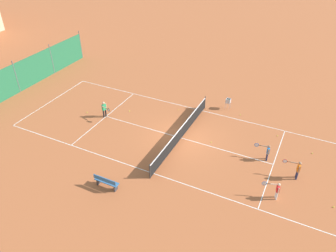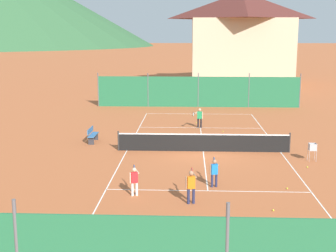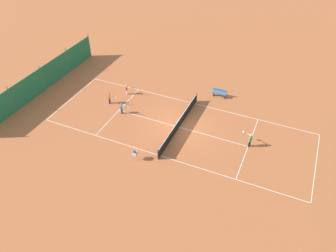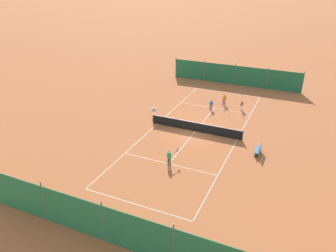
{
  "view_description": "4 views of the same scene",
  "coord_description": "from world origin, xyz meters",
  "px_view_note": "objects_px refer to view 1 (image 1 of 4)",
  "views": [
    {
      "loc": [
        -17.08,
        -7.38,
        13.64
      ],
      "look_at": [
        -0.81,
        0.64,
        1.32
      ],
      "focal_mm": 35.0,
      "sensor_mm": 36.0,
      "label": 1
    },
    {
      "loc": [
        -0.79,
        -24.28,
        6.17
      ],
      "look_at": [
        -2.0,
        2.47,
        0.88
      ],
      "focal_mm": 50.0,
      "sensor_mm": 36.0,
      "label": 2
    },
    {
      "loc": [
        21.67,
        8.49,
        19.07
      ],
      "look_at": [
        1.13,
        -0.63,
        0.78
      ],
      "focal_mm": 35.0,
      "sensor_mm": 36.0,
      "label": 3
    },
    {
      "loc": [
        -9.12,
        26.98,
        14.35
      ],
      "look_at": [
        1.86,
        2.37,
        1.25
      ],
      "focal_mm": 35.0,
      "sensor_mm": 36.0,
      "label": 4
    }
  ],
  "objects_px": {
    "tennis_ball_near_corner": "(333,207)",
    "tennis_net": "(181,132)",
    "player_far_service": "(298,169)",
    "tennis_ball_service_box": "(278,136)",
    "tennis_ball_far_corner": "(312,153)",
    "tennis_ball_alley_left": "(211,142)",
    "tennis_ball_by_net_right": "(240,115)",
    "player_near_service": "(277,189)",
    "player_near_baseline": "(104,108)",
    "player_far_baseline": "(267,151)",
    "tennis_ball_by_net_left": "(87,113)",
    "ball_hopper": "(228,101)",
    "tennis_ball_mid_court": "(179,110)",
    "courtside_bench": "(106,182)",
    "tennis_ball_alley_right": "(130,111)"
  },
  "relations": [
    {
      "from": "tennis_ball_alley_right",
      "to": "tennis_ball_by_net_right",
      "type": "bearing_deg",
      "value": -67.29
    },
    {
      "from": "tennis_ball_alley_left",
      "to": "ball_hopper",
      "type": "distance_m",
      "value": 4.92
    },
    {
      "from": "tennis_net",
      "to": "tennis_ball_near_corner",
      "type": "bearing_deg",
      "value": -102.1
    },
    {
      "from": "tennis_ball_far_corner",
      "to": "tennis_net",
      "type": "bearing_deg",
      "value": 104.77
    },
    {
      "from": "tennis_ball_mid_court",
      "to": "tennis_ball_service_box",
      "type": "height_order",
      "value": "same"
    },
    {
      "from": "player_far_service",
      "to": "player_near_baseline",
      "type": "distance_m",
      "value": 14.24
    },
    {
      "from": "tennis_ball_alley_right",
      "to": "tennis_ball_near_corner",
      "type": "bearing_deg",
      "value": -103.24
    },
    {
      "from": "tennis_net",
      "to": "courtside_bench",
      "type": "xyz_separation_m",
      "value": [
        -6.34,
        1.87,
        -0.05
      ]
    },
    {
      "from": "player_near_baseline",
      "to": "courtside_bench",
      "type": "relative_size",
      "value": 0.87
    },
    {
      "from": "tennis_ball_alley_left",
      "to": "tennis_ball_by_net_right",
      "type": "bearing_deg",
      "value": -10.68
    },
    {
      "from": "tennis_ball_near_corner",
      "to": "ball_hopper",
      "type": "distance_m",
      "value": 11.22
    },
    {
      "from": "tennis_ball_far_corner",
      "to": "tennis_ball_by_net_right",
      "type": "bearing_deg",
      "value": 65.37
    },
    {
      "from": "tennis_ball_by_net_left",
      "to": "tennis_ball_far_corner",
      "type": "xyz_separation_m",
      "value": [
        2.48,
        -16.52,
        0.0
      ]
    },
    {
      "from": "tennis_ball_alley_right",
      "to": "ball_hopper",
      "type": "xyz_separation_m",
      "value": [
        3.88,
        -6.84,
        0.62
      ]
    },
    {
      "from": "ball_hopper",
      "to": "player_near_service",
      "type": "bearing_deg",
      "value": -146.81
    },
    {
      "from": "player_near_baseline",
      "to": "tennis_ball_near_corner",
      "type": "relative_size",
      "value": 19.86
    },
    {
      "from": "player_far_service",
      "to": "player_near_baseline",
      "type": "relative_size",
      "value": 0.96
    },
    {
      "from": "player_far_baseline",
      "to": "player_near_baseline",
      "type": "relative_size",
      "value": 0.88
    },
    {
      "from": "tennis_ball_by_net_left",
      "to": "tennis_ball_by_net_right",
      "type": "xyz_separation_m",
      "value": [
        5.03,
        -10.95,
        0.0
      ]
    },
    {
      "from": "player_near_service",
      "to": "ball_hopper",
      "type": "relative_size",
      "value": 1.26
    },
    {
      "from": "player_near_baseline",
      "to": "tennis_ball_alley_left",
      "type": "distance_m",
      "value": 8.54
    },
    {
      "from": "ball_hopper",
      "to": "tennis_ball_near_corner",
      "type": "bearing_deg",
      "value": -131.76
    },
    {
      "from": "player_far_baseline",
      "to": "ball_hopper",
      "type": "bearing_deg",
      "value": 39.51
    },
    {
      "from": "player_near_service",
      "to": "player_near_baseline",
      "type": "height_order",
      "value": "player_near_baseline"
    },
    {
      "from": "tennis_ball_far_corner",
      "to": "ball_hopper",
      "type": "xyz_separation_m",
      "value": [
        3.07,
        6.79,
        0.62
      ]
    },
    {
      "from": "tennis_ball_alley_right",
      "to": "player_far_service",
      "type": "bearing_deg",
      "value": -99.22
    },
    {
      "from": "tennis_ball_alley_left",
      "to": "tennis_ball_far_corner",
      "type": "relative_size",
      "value": 1.0
    },
    {
      "from": "tennis_ball_service_box",
      "to": "tennis_ball_far_corner",
      "type": "relative_size",
      "value": 1.0
    },
    {
      "from": "player_near_baseline",
      "to": "tennis_ball_mid_court",
      "type": "height_order",
      "value": "player_near_baseline"
    },
    {
      "from": "tennis_ball_service_box",
      "to": "ball_hopper",
      "type": "bearing_deg",
      "value": 64.35
    },
    {
      "from": "player_far_baseline",
      "to": "tennis_ball_mid_court",
      "type": "xyz_separation_m",
      "value": [
        3.08,
        7.59,
        -0.64
      ]
    },
    {
      "from": "player_near_service",
      "to": "tennis_ball_service_box",
      "type": "relative_size",
      "value": 17.05
    },
    {
      "from": "player_near_service",
      "to": "player_far_baseline",
      "type": "bearing_deg",
      "value": 20.87
    },
    {
      "from": "player_near_service",
      "to": "tennis_ball_by_net_right",
      "type": "xyz_separation_m",
      "value": [
        7.66,
        4.13,
        -0.63
      ]
    },
    {
      "from": "tennis_ball_by_net_left",
      "to": "tennis_ball_far_corner",
      "type": "distance_m",
      "value": 16.71
    },
    {
      "from": "player_near_baseline",
      "to": "ball_hopper",
      "type": "distance_m",
      "value": 9.73
    },
    {
      "from": "tennis_ball_near_corner",
      "to": "tennis_net",
      "type": "bearing_deg",
      "value": 77.9
    },
    {
      "from": "player_far_service",
      "to": "courtside_bench",
      "type": "bearing_deg",
      "value": 120.31
    },
    {
      "from": "player_near_service",
      "to": "tennis_ball_alley_left",
      "type": "height_order",
      "value": "player_near_service"
    },
    {
      "from": "tennis_ball_mid_court",
      "to": "tennis_ball_service_box",
      "type": "bearing_deg",
      "value": -91.03
    },
    {
      "from": "tennis_ball_by_net_left",
      "to": "tennis_ball_service_box",
      "type": "bearing_deg",
      "value": -76.21
    },
    {
      "from": "tennis_ball_far_corner",
      "to": "ball_hopper",
      "type": "relative_size",
      "value": 0.07
    },
    {
      "from": "player_far_service",
      "to": "tennis_ball_service_box",
      "type": "xyz_separation_m",
      "value": [
        3.9,
        1.77,
        -0.7
      ]
    },
    {
      "from": "player_near_service",
      "to": "player_near_baseline",
      "type": "bearing_deg",
      "value": 78.28
    },
    {
      "from": "tennis_net",
      "to": "tennis_ball_by_net_right",
      "type": "distance_m",
      "value": 5.62
    },
    {
      "from": "player_near_baseline",
      "to": "tennis_ball_alley_left",
      "type": "height_order",
      "value": "player_near_baseline"
    },
    {
      "from": "tennis_ball_by_net_right",
      "to": "courtside_bench",
      "type": "bearing_deg",
      "value": 156.78
    },
    {
      "from": "player_near_baseline",
      "to": "tennis_ball_near_corner",
      "type": "xyz_separation_m",
      "value": [
        -2.07,
        -16.45,
        -0.73
      ]
    },
    {
      "from": "player_near_service",
      "to": "courtside_bench",
      "type": "relative_size",
      "value": 0.75
    },
    {
      "from": "tennis_ball_mid_court",
      "to": "courtside_bench",
      "type": "bearing_deg",
      "value": 179.31
    }
  ]
}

